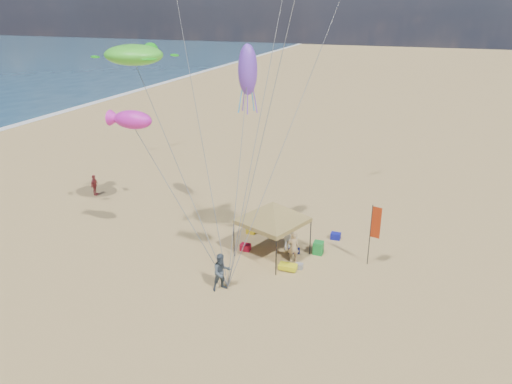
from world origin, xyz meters
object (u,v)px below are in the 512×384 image
person_near_a (293,247)px  cooler_blue (336,236)px  beach_cart (288,267)px  person_far_a (94,185)px  person_near_c (288,235)px  chair_yellow (251,227)px  person_near_b (222,272)px  cooler_red (245,247)px  chair_green (318,248)px  canopy_tent (273,204)px  feather_flag (374,226)px

person_near_a → cooler_blue: bearing=-144.5°
beach_cart → person_far_a: bearing=161.7°
person_near_c → beach_cart: bearing=93.2°
chair_yellow → person_near_c: person_near_c is taller
person_near_b → chair_yellow: bearing=52.0°
person_near_b → person_near_c: 5.18m
cooler_red → chair_green: size_ratio=0.77×
person_far_a → chair_yellow: bearing=-108.7°
chair_yellow → beach_cart: (3.21, -3.32, -0.15)m
canopy_tent → person_near_c: canopy_tent is taller
chair_green → beach_cart: bearing=-115.1°
cooler_red → person_near_c: size_ratio=0.32×
chair_yellow → cooler_red: bearing=-78.0°
cooler_blue → chair_green: 2.10m
chair_green → beach_cart: 2.44m
person_near_a → person_near_c: person_near_c is taller
person_near_a → person_far_a: person_near_a is taller
canopy_tent → person_near_b: size_ratio=2.89×
feather_flag → chair_yellow: feather_flag is taller
feather_flag → person_far_a: feather_flag is taller
chair_green → person_far_a: bearing=169.9°
cooler_red → beach_cart: cooler_red is taller
canopy_tent → person_near_b: canopy_tent is taller
person_near_a → beach_cart: bearing=62.8°
cooler_blue → chair_yellow: size_ratio=0.77×
person_near_b → person_far_a: (-13.16, 7.87, -0.19)m
canopy_tent → person_far_a: bearing=164.6°
feather_flag → person_near_c: feather_flag is taller
feather_flag → cooler_red: (-6.60, -0.74, -2.01)m
person_near_c → person_near_b: bearing=56.5°
cooler_blue → person_far_a: size_ratio=0.37×
chair_green → person_far_a: 16.86m
canopy_tent → feather_flag: bearing=8.2°
feather_flag → chair_green: (-2.81, 0.26, -1.85)m
feather_flag → person_near_a: bearing=-166.1°
person_near_a → person_near_b: (-2.38, -3.72, 0.11)m
cooler_red → person_far_a: size_ratio=0.37×
cooler_blue → chair_green: bearing=-105.0°
canopy_tent → chair_yellow: (-1.98, 2.11, -2.62)m
person_near_a → person_near_c: bearing=-89.2°
cooler_blue → beach_cart: size_ratio=0.60×
cooler_blue → person_near_b: bearing=-119.8°
chair_green → person_near_c: size_ratio=0.41×
feather_flag → chair_green: size_ratio=4.74×
person_near_b → person_far_a: 15.34m
feather_flag → person_near_c: size_ratio=1.96×
cooler_red → beach_cart: bearing=-23.7°
canopy_tent → cooler_red: bearing=-179.9°
person_near_a → person_far_a: size_ratio=1.11×
chair_green → person_far_a: size_ratio=0.48×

